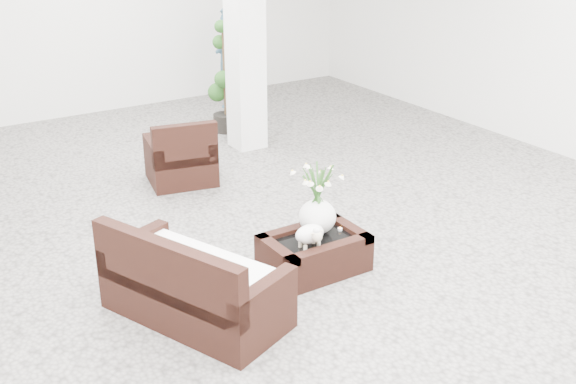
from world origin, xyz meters
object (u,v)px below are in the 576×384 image
armchair (180,150)px  topiary (225,78)px  coffee_table (314,255)px  loveseat (195,273)px

armchair → topiary: (1.37, 1.44, 0.38)m
coffee_table → loveseat: 1.26m
armchair → topiary: bearing=-122.0°
coffee_table → loveseat: size_ratio=0.61×
armchair → coffee_table: bearing=103.8°
loveseat → topiary: 4.90m
armchair → loveseat: loveseat is taller
armchair → topiary: 2.02m
coffee_table → armchair: size_ratio=1.14×
coffee_table → topiary: size_ratio=0.58×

